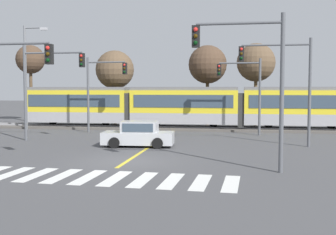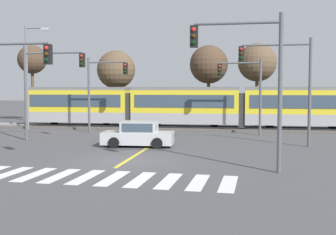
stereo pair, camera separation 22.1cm
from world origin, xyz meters
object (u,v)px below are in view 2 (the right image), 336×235
Objects in this scene: light_rail_tram at (185,105)px; traffic_light_far_left at (102,83)px; traffic_light_mid_left at (45,78)px; traffic_light_mid_right at (286,74)px; bare_tree_east at (209,65)px; traffic_light_far_right at (245,84)px; bare_tree_far_east at (257,63)px; traffic_light_near_left at (3,78)px; sedan_crossing at (138,135)px; street_lamp_west at (29,71)px; bare_tree_west at (116,70)px; traffic_light_near_right at (250,68)px; bare_tree_far_west at (32,60)px.

traffic_light_far_left reaches higher than light_rail_tram.
traffic_light_mid_left is at bearing -129.88° from light_rail_tram.
bare_tree_east reaches higher than traffic_light_mid_right.
traffic_light_far_right is 8.67m from bare_tree_far_east.
bare_tree_east reaches higher than traffic_light_far_left.
bare_tree_far_east is (4.51, -0.21, 0.12)m from bare_tree_east.
traffic_light_mid_right is 14.59m from traffic_light_far_left.
traffic_light_near_left reaches higher than traffic_light_far_right.
traffic_light_far_right is at bearing 23.80° from traffic_light_mid_left.
light_rail_tram is at bearing 83.42° from sedan_crossing.
traffic_light_near_left is at bearing -149.24° from traffic_light_mid_right.
street_lamp_west is 1.13× the size of bare_tree_far_east.
street_lamp_west is at bearing 175.93° from traffic_light_far_right.
traffic_light_mid_left is 17.32m from bare_tree_east.
street_lamp_west reaches higher than bare_tree_west.
traffic_light_near_left is 16.67m from street_lamp_west.
traffic_light_mid_left is 13.93m from bare_tree_west.
bare_tree_west reaches higher than light_rail_tram.
light_rail_tram is 4.33× the size of traffic_light_near_right.
bare_tree_east reaches higher than light_rail_tram.
traffic_light_near_left is 1.06× the size of traffic_light_far_right.
bare_tree_far_west is at bearing 177.49° from bare_tree_east.
traffic_light_far_left is at bearing -179.61° from traffic_light_far_right.
street_lamp_west is 20.36m from bare_tree_far_east.
sedan_crossing is at bearing -68.65° from bare_tree_west.
traffic_light_mid_left is at bearing 103.37° from traffic_light_near_left.
traffic_light_near_left is 0.95× the size of traffic_light_mid_left.
traffic_light_far_left is 18.00m from traffic_light_near_right.
traffic_light_near_left reaches higher than light_rail_tram.
traffic_light_near_left is at bearing -76.63° from traffic_light_mid_left.
bare_tree_far_west is (-8.85, 15.10, 2.28)m from traffic_light_mid_left.
light_rail_tram is 4.75× the size of traffic_light_far_left.
bare_tree_east is at bearing 26.52° from street_lamp_west.
light_rail_tram is 8.47m from bare_tree_far_east.
street_lamp_west is 1.21× the size of bare_tree_west.
light_rail_tram is 3.69× the size of bare_tree_east.
traffic_light_far_right is at bearing -68.44° from bare_tree_east.
sedan_crossing is at bearing -36.98° from street_lamp_west.
sedan_crossing is at bearing -96.58° from light_rail_tram.
traffic_light_mid_right is 14.40m from bare_tree_far_east.
bare_tree_far_west is at bearing 132.98° from traffic_light_near_right.
traffic_light_far_right is 14.24m from traffic_light_mid_left.
bare_tree_west is (-6.10, 15.62, 4.60)m from sedan_crossing.
traffic_light_mid_right is (8.59, 1.57, 3.58)m from sedan_crossing.
traffic_light_near_left is 0.78× the size of bare_tree_far_east.
street_lamp_west is at bearing 114.32° from traffic_light_near_left.
traffic_light_mid_left reaches higher than traffic_light_far_left.
traffic_light_far_right is at bearing 111.20° from traffic_light_mid_right.
traffic_light_mid_left is 0.72× the size of street_lamp_west.
traffic_light_mid_right is at bearing -85.33° from bare_tree_far_east.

